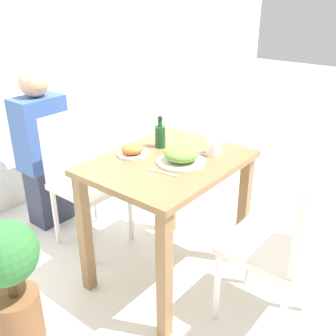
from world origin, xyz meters
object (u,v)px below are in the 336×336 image
(chair_far, at_px, (82,172))
(potted_plant_left, at_px, (10,277))
(side_plate, at_px, (132,150))
(person_figure, at_px, (43,150))
(drink_cup, at_px, (214,148))
(chair_near, at_px, (285,241))
(sauce_bottle, at_px, (160,135))
(food_plate, at_px, (181,156))

(chair_far, distance_m, potted_plant_left, 0.93)
(chair_far, relative_size, side_plate, 5.11)
(side_plate, distance_m, person_figure, 0.93)
(drink_cup, bearing_deg, chair_far, 107.39)
(chair_near, relative_size, person_figure, 0.78)
(chair_far, bearing_deg, person_figure, 91.76)
(drink_cup, relative_size, sauce_bottle, 0.45)
(person_figure, bearing_deg, drink_cup, -77.42)
(drink_cup, relative_size, potted_plant_left, 0.13)
(drink_cup, distance_m, potted_plant_left, 1.24)
(side_plate, relative_size, sauce_bottle, 0.92)
(person_figure, bearing_deg, chair_far, -88.24)
(chair_near, xyz_separation_m, person_figure, (-0.11, 1.79, 0.06))
(food_plate, height_order, drink_cup, food_plate)
(sauce_bottle, distance_m, potted_plant_left, 1.09)
(side_plate, relative_size, person_figure, 0.15)
(chair_near, distance_m, food_plate, 0.68)
(sauce_bottle, bearing_deg, chair_near, -94.84)
(chair_near, xyz_separation_m, food_plate, (-0.04, 0.61, 0.30))
(food_plate, bearing_deg, chair_near, -86.70)
(chair_far, bearing_deg, food_plate, -85.21)
(food_plate, height_order, person_figure, person_figure)
(chair_near, height_order, chair_far, same)
(side_plate, height_order, potted_plant_left, side_plate)
(chair_far, xyz_separation_m, potted_plant_left, (-0.81, -0.43, -0.12))
(chair_near, height_order, side_plate, chair_near)
(chair_near, bearing_deg, side_plate, -82.27)
(sauce_bottle, height_order, potted_plant_left, sauce_bottle)
(side_plate, bearing_deg, chair_near, -82.27)
(side_plate, bearing_deg, potted_plant_left, 175.18)
(drink_cup, height_order, person_figure, person_figure)
(side_plate, xyz_separation_m, sauce_bottle, (0.19, -0.04, 0.05))
(chair_near, distance_m, sauce_bottle, 0.91)
(side_plate, bearing_deg, food_plate, -72.95)
(chair_near, bearing_deg, food_plate, -86.70)
(chair_far, distance_m, side_plate, 0.58)
(chair_far, xyz_separation_m, side_plate, (-0.02, -0.50, 0.29))
(chair_far, height_order, drink_cup, chair_far)
(chair_near, relative_size, side_plate, 5.11)
(food_plate, relative_size, potted_plant_left, 0.39)
(food_plate, height_order, side_plate, food_plate)
(side_plate, distance_m, drink_cup, 0.46)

